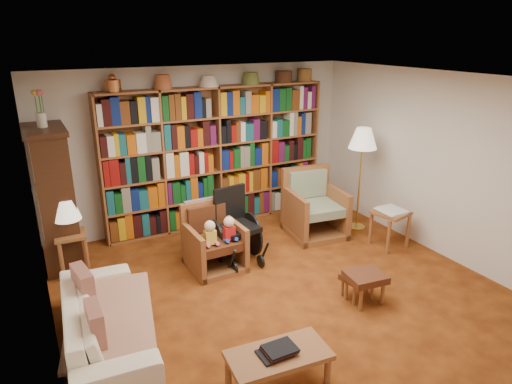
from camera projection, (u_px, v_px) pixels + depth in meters
floor at (280, 290)px, 5.54m from camera, size 5.00×5.00×0.00m
ceiling at (284, 80)px, 4.72m from camera, size 5.00×5.00×0.00m
wall_back at (201, 147)px, 7.22m from camera, size 5.00×0.00×5.00m
wall_front at (474, 304)px, 3.04m from camera, size 5.00×0.00×5.00m
wall_left at (40, 237)px, 4.03m from camera, size 0.00×5.00×5.00m
wall_right at (439, 165)px, 6.23m from camera, size 0.00×5.00×5.00m
bookshelf at (217, 153)px, 7.19m from camera, size 3.60×0.30×2.42m
curio_cabinet at (53, 196)px, 5.91m from camera, size 0.50×0.95×2.40m
framed_pictures at (34, 187)px, 4.17m from camera, size 0.03×0.52×0.97m
sofa at (106, 321)px, 4.49m from camera, size 1.94×0.87×0.55m
sofa_throw at (111, 318)px, 4.50m from camera, size 1.09×1.63×0.04m
cushion_left at (84, 292)px, 4.66m from camera, size 0.19×0.42×0.41m
cushion_right at (96, 330)px, 4.08m from camera, size 0.12×0.38×0.38m
side_table_lamp at (72, 245)px, 5.82m from camera, size 0.40×0.40×0.56m
table_lamp at (66, 211)px, 5.66m from camera, size 0.34×0.34×0.46m
armchair_leather at (212, 241)px, 6.04m from camera, size 0.70×0.75×0.87m
armchair_sage at (311, 209)px, 7.05m from camera, size 0.90×0.93×1.00m
wheelchair at (234, 228)px, 6.19m from camera, size 0.57×0.80×1.00m
floor_lamp at (363, 143)px, 6.86m from camera, size 0.43×0.43×1.62m
side_table_papers at (390, 218)px, 6.56m from camera, size 0.53×0.53×0.57m
footstool_a at (358, 279)px, 5.32m from camera, size 0.41×0.36×0.30m
footstool_b at (365, 279)px, 5.22m from camera, size 0.47×0.41×0.36m
coffee_table at (279, 357)px, 3.97m from camera, size 0.93×0.52×0.39m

